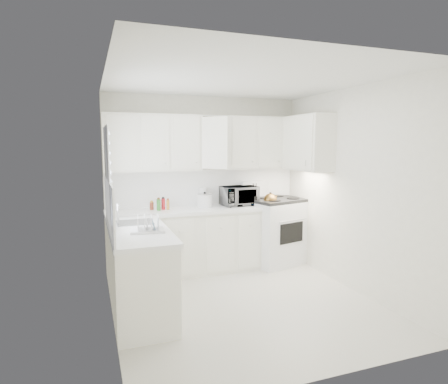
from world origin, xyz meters
name	(u,v)px	position (x,y,z in m)	size (l,w,h in m)	color
floor	(244,302)	(0.00, 0.00, 0.00)	(3.20, 3.20, 0.00)	silver
ceiling	(245,79)	(0.00, 0.00, 2.60)	(3.20, 3.20, 0.00)	white
wall_back	(204,182)	(0.00, 1.60, 1.30)	(3.00, 3.00, 0.00)	white
wall_front	(326,221)	(0.00, -1.60, 1.30)	(3.00, 3.00, 0.00)	white
wall_left	(109,201)	(-1.50, 0.00, 1.30)	(3.20, 3.20, 0.00)	white
wall_right	(352,190)	(1.50, 0.00, 1.30)	(3.20, 3.20, 0.00)	white
window_blinds	(108,174)	(-1.48, 0.35, 1.55)	(0.06, 0.96, 1.06)	white
lower_cabinets_back	(185,242)	(-0.39, 1.30, 0.45)	(2.22, 0.60, 0.90)	white
lower_cabinets_left	(139,272)	(-1.20, 0.20, 0.45)	(0.60, 1.60, 0.90)	white
countertop_back	(185,211)	(-0.39, 1.29, 0.93)	(2.24, 0.64, 0.05)	white
countertop_left	(139,231)	(-1.19, 0.20, 0.93)	(0.64, 1.62, 0.05)	white
backsplash_back	(205,187)	(0.00, 1.59, 1.23)	(2.98, 0.02, 0.55)	white
backsplash_left	(109,206)	(-1.49, 0.20, 1.23)	(0.02, 1.60, 0.55)	white
upper_cabinets_back	(208,170)	(0.00, 1.44, 1.50)	(3.00, 0.33, 0.80)	white
upper_cabinets_right	(307,170)	(1.33, 0.82, 1.50)	(0.33, 0.90, 0.80)	white
sink	(134,213)	(-1.19, 0.55, 1.07)	(0.42, 0.38, 0.30)	gray
stove	(276,222)	(1.07, 1.27, 0.66)	(0.86, 0.71, 1.32)	white
tea_kettle	(270,199)	(0.89, 1.11, 1.06)	(0.25, 0.21, 0.23)	brown
frying_pan	(281,201)	(1.25, 1.43, 0.96)	(0.25, 0.43, 0.04)	black
microwave	(239,194)	(0.47, 1.33, 1.13)	(0.53, 0.29, 0.36)	gray
rice_cooker	(205,199)	(-0.07, 1.35, 1.06)	(0.23, 0.23, 0.23)	white
paper_towel	(203,197)	(-0.05, 1.51, 1.08)	(0.12, 0.12, 0.27)	white
utensil_crock	(254,194)	(0.68, 1.22, 1.13)	(0.12, 0.12, 0.35)	black
dish_rack	(147,223)	(-1.12, 0.02, 1.05)	(0.36, 0.27, 0.20)	white
spice_left_0	(152,205)	(-0.85, 1.42, 1.02)	(0.06, 0.06, 0.13)	brown
spice_left_1	(158,205)	(-0.78, 1.33, 1.02)	(0.06, 0.06, 0.13)	#317C29
spice_left_2	(162,204)	(-0.70, 1.42, 1.02)	(0.06, 0.06, 0.13)	#B0171D
spice_left_3	(168,205)	(-0.62, 1.33, 1.02)	(0.06, 0.06, 0.13)	gold
sauce_right_0	(242,198)	(0.58, 1.46, 1.05)	(0.06, 0.06, 0.19)	#B0171D
sauce_right_1	(247,198)	(0.64, 1.40, 1.05)	(0.06, 0.06, 0.19)	gold
sauce_right_2	(249,197)	(0.69, 1.46, 1.05)	(0.06, 0.06, 0.19)	#573919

